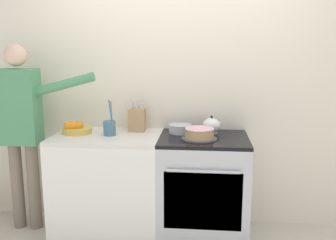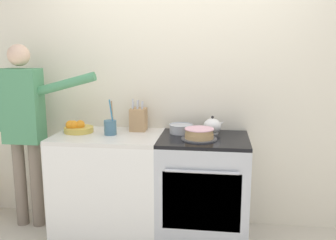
{
  "view_description": "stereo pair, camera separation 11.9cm",
  "coord_description": "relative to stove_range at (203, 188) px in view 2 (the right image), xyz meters",
  "views": [
    {
      "loc": [
        0.23,
        -2.79,
        1.67
      ],
      "look_at": [
        -0.07,
        0.29,
        1.06
      ],
      "focal_mm": 40.0,
      "sensor_mm": 36.0,
      "label": 1
    },
    {
      "loc": [
        0.35,
        -2.78,
        1.67
      ],
      "look_at": [
        -0.07,
        0.29,
        1.06
      ],
      "focal_mm": 40.0,
      "sensor_mm": 36.0,
      "label": 2
    }
  ],
  "objects": [
    {
      "name": "layer_cake",
      "position": [
        -0.04,
        -0.07,
        0.5
      ],
      "size": [
        0.3,
        0.3,
        0.09
      ],
      "color": "#4C4C51",
      "rests_on": "stove_range"
    },
    {
      "name": "fruit_bowl",
      "position": [
        -1.14,
        0.05,
        0.5
      ],
      "size": [
        0.26,
        0.26,
        0.11
      ],
      "color": "gold",
      "rests_on": "counter_cabinet"
    },
    {
      "name": "utensil_crock",
      "position": [
        -0.82,
        -0.0,
        0.52
      ],
      "size": [
        0.11,
        0.11,
        0.31
      ],
      "color": "#477084",
      "rests_on": "counter_cabinet"
    },
    {
      "name": "knife_block",
      "position": [
        -0.61,
        0.19,
        0.56
      ],
      "size": [
        0.14,
        0.14,
        0.3
      ],
      "color": "tan",
      "rests_on": "counter_cabinet"
    },
    {
      "name": "tea_kettle",
      "position": [
        0.07,
        0.17,
        0.52
      ],
      "size": [
        0.19,
        0.16,
        0.16
      ],
      "color": "white",
      "rests_on": "stove_range"
    },
    {
      "name": "wall_back",
      "position": [
        -0.23,
        0.34,
        0.84
      ],
      "size": [
        8.0,
        0.04,
        2.6
      ],
      "color": "silver",
      "rests_on": "ground_plane"
    },
    {
      "name": "stove_range",
      "position": [
        0.0,
        0.0,
        0.0
      ],
      "size": [
        0.76,
        0.67,
        0.91
      ],
      "color": "#B7BABF",
      "rests_on": "ground_plane"
    },
    {
      "name": "mixing_bowl",
      "position": [
        -0.21,
        0.14,
        0.5
      ],
      "size": [
        0.21,
        0.21,
        0.08
      ],
      "color": "#B7BABF",
      "rests_on": "stove_range"
    },
    {
      "name": "counter_cabinet",
      "position": [
        -0.85,
        0.0,
        -0.0
      ],
      "size": [
        0.93,
        0.64,
        0.91
      ],
      "color": "white",
      "rests_on": "ground_plane"
    },
    {
      "name": "person_baker",
      "position": [
        -1.62,
        0.02,
        0.56
      ],
      "size": [
        0.94,
        0.2,
        1.69
      ],
      "rotation": [
        0.0,
        0.0,
        -0.2
      ],
      "color": "#7A6B5B",
      "rests_on": "ground_plane"
    }
  ]
}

